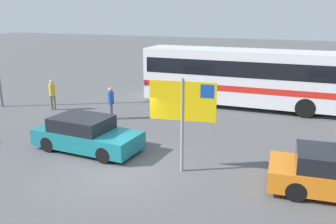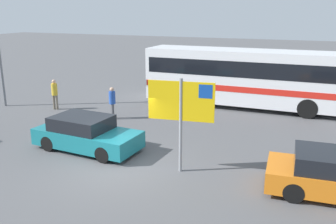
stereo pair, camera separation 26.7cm
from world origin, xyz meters
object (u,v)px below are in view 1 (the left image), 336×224
pedestrian_crossing_lot (111,101)px  car_teal (86,134)px  pedestrian_near_sign (52,92)px  bus_front_coach (243,75)px  ferry_sign (184,105)px

pedestrian_crossing_lot → car_teal: bearing=-111.1°
car_teal → pedestrian_near_sign: size_ratio=2.58×
bus_front_coach → ferry_sign: bearing=-91.3°
car_teal → pedestrian_near_sign: bearing=142.5°
bus_front_coach → car_teal: bearing=-116.1°
pedestrian_crossing_lot → bus_front_coach: bearing=3.6°
bus_front_coach → car_teal: bus_front_coach is taller
bus_front_coach → pedestrian_crossing_lot: bearing=-138.8°
ferry_sign → pedestrian_near_sign: 10.54m
car_teal → pedestrian_near_sign: (-5.04, 4.44, 0.34)m
ferry_sign → car_teal: (-4.17, 0.51, -1.69)m
bus_front_coach → pedestrian_near_sign: (-9.43, -4.51, -0.81)m
bus_front_coach → ferry_sign: ferry_sign is taller
ferry_sign → pedestrian_crossing_lot: bearing=132.4°
pedestrian_near_sign → bus_front_coach: bearing=-73.3°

